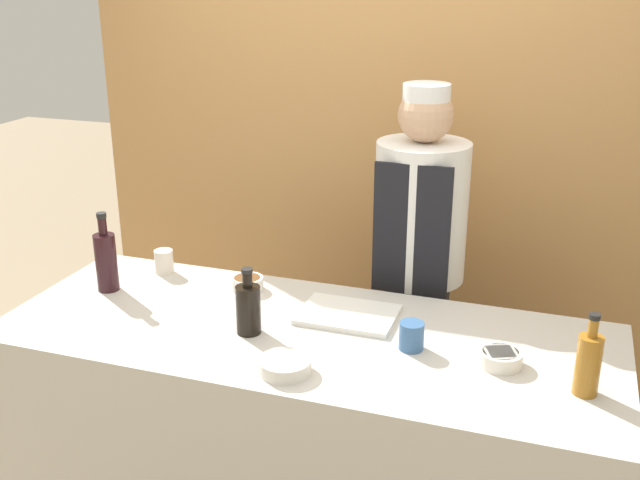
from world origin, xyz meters
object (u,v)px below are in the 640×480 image
(bottle_amber, at_px, (588,363))
(cup_blue, at_px, (411,336))
(bottle_soy, at_px, (248,308))
(sauce_bowl_brown, at_px, (247,283))
(cup_cream, at_px, (164,261))
(chef_center, at_px, (418,274))
(bottle_wine, at_px, (106,260))
(sauce_bowl_red, at_px, (285,365))
(sauce_bowl_yellow, at_px, (500,357))
(cutting_board, at_px, (348,315))

(bottle_amber, distance_m, cup_blue, 0.56)
(bottle_soy, bearing_deg, sauce_bowl_brown, 114.96)
(sauce_bowl_brown, bearing_deg, cup_cream, 173.13)
(chef_center, bearing_deg, bottle_wine, -152.02)
(sauce_bowl_red, bearing_deg, sauce_bowl_yellow, 22.69)
(bottle_amber, bearing_deg, sauce_bowl_yellow, 160.82)
(sauce_bowl_red, bearing_deg, cup_cream, 142.32)
(bottle_amber, bearing_deg, bottle_soy, 178.04)
(sauce_bowl_yellow, distance_m, chef_center, 0.81)
(sauce_bowl_brown, height_order, sauce_bowl_yellow, sauce_bowl_brown)
(cutting_board, relative_size, bottle_soy, 1.45)
(bottle_wine, bearing_deg, sauce_bowl_red, -22.57)
(cup_cream, bearing_deg, bottle_amber, -14.19)
(bottle_amber, bearing_deg, sauce_bowl_red, -168.89)
(bottle_soy, distance_m, bottle_amber, 1.11)
(cutting_board, xyz_separation_m, cup_blue, (0.27, -0.16, 0.04))
(cup_blue, height_order, chef_center, chef_center)
(sauce_bowl_brown, bearing_deg, bottle_soy, -65.04)
(chef_center, bearing_deg, cup_blue, -80.08)
(cutting_board, bearing_deg, bottle_amber, -17.88)
(sauce_bowl_yellow, height_order, bottle_soy, bottle_soy)
(sauce_bowl_red, distance_m, bottle_amber, 0.91)
(sauce_bowl_brown, bearing_deg, sauce_bowl_red, -55.70)
(bottle_soy, height_order, cup_blue, bottle_soy)
(cutting_board, relative_size, cup_cream, 3.53)
(cup_blue, relative_size, chef_center, 0.06)
(bottle_soy, relative_size, chef_center, 0.14)
(sauce_bowl_brown, height_order, cup_blue, cup_blue)
(bottle_wine, bearing_deg, bottle_amber, -6.25)
(sauce_bowl_brown, relative_size, sauce_bowl_yellow, 0.89)
(bottle_amber, xyz_separation_m, chef_center, (-0.67, 0.78, -0.12))
(sauce_bowl_red, xyz_separation_m, chef_center, (0.22, 0.96, -0.04))
(sauce_bowl_red, xyz_separation_m, bottle_soy, (-0.22, 0.21, 0.07))
(bottle_wine, bearing_deg, bottle_soy, -13.15)
(bottle_soy, relative_size, cup_blue, 2.51)
(cutting_board, bearing_deg, sauce_bowl_yellow, -17.27)
(cup_blue, bearing_deg, bottle_soy, -173.28)
(bottle_soy, xyz_separation_m, cup_blue, (0.56, 0.07, -0.05))
(sauce_bowl_red, height_order, bottle_wine, bottle_wine)
(sauce_bowl_red, height_order, cup_cream, cup_cream)
(sauce_bowl_brown, xyz_separation_m, chef_center, (0.59, 0.41, -0.05))
(cutting_board, bearing_deg, bottle_wine, -175.93)
(bottle_wine, xyz_separation_m, cup_cream, (0.12, 0.22, -0.08))
(sauce_bowl_red, bearing_deg, bottle_amber, 11.11)
(bottle_wine, distance_m, chef_center, 1.26)
(sauce_bowl_red, distance_m, bottle_wine, 0.97)
(bottle_wine, relative_size, cup_blue, 3.33)
(bottle_soy, xyz_separation_m, cup_cream, (-0.55, 0.38, -0.04))
(cutting_board, xyz_separation_m, chef_center, (0.15, 0.52, -0.03))
(bottle_soy, distance_m, bottle_wine, 0.69)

